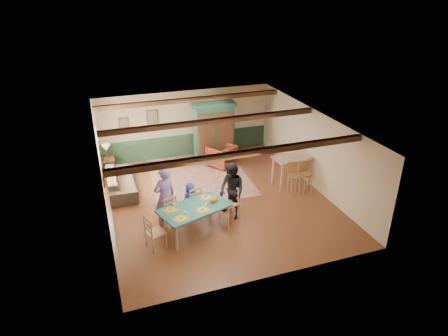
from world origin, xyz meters
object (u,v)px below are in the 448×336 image
object	(u,v)px
dining_chair_far_left	(167,210)
end_table	(109,166)
dining_chair_far_right	(192,201)
table_lamp	(107,152)
armchair	(222,156)
sofa	(121,182)
dining_chair_end_left	(156,232)
person_man	(165,196)
person_woman	(232,191)
cat	(213,200)
bar_stool_left	(294,179)
dining_table	(195,220)
bar_stool_right	(306,178)
counter_table	(291,171)
person_child	(190,199)
dining_chair_end_right	(229,203)
armoire	(214,132)

from	to	relation	value
dining_chair_far_left	end_table	bearing A→B (deg)	-90.30
dining_chair_far_right	table_lamp	world-z (taller)	table_lamp
armchair	sofa	distance (m)	3.99
dining_chair_end_left	person_man	size ratio (longest dim) A/B	0.55
person_woman	cat	xyz separation A→B (m)	(-0.69, -0.34, 0.02)
sofa	bar_stool_left	distance (m)	5.88
dining_table	bar_stool_right	distance (m)	4.33
sofa	dining_chair_far_right	bearing A→B (deg)	-140.77
bar_stool_right	counter_table	bearing A→B (deg)	104.73
counter_table	dining_chair_end_left	bearing A→B (deg)	-158.10
dining_chair_end_left	armchair	xyz separation A→B (m)	(3.39, 4.41, -0.09)
bar_stool_left	dining_table	bearing A→B (deg)	-157.38
person_woman	armchair	bearing A→B (deg)	147.26
dining_table	armchair	bearing A→B (deg)	61.24
person_child	cat	xyz separation A→B (m)	(0.46, -0.87, 0.37)
cat	dining_chair_end_right	bearing A→B (deg)	9.46
dining_chair_end_right	cat	world-z (taller)	dining_chair_end_right
dining_chair_end_left	counter_table	bearing A→B (deg)	-86.46
person_man	person_woman	bearing A→B (deg)	154.13
dining_chair_end_left	person_man	bearing A→B (deg)	-43.15
table_lamp	dining_chair_end_left	bearing A→B (deg)	-80.86
person_woman	sofa	world-z (taller)	person_woman
person_woman	armchair	distance (m)	3.74
dining_table	table_lamp	size ratio (longest dim) A/B	3.48
bar_stool_left	person_child	bearing A→B (deg)	-171.57
armoire	armchair	distance (m)	1.00
dining_chair_end_right	person_child	bearing A→B (deg)	-136.85
dining_chair_end_left	sofa	bearing A→B (deg)	-10.11
person_woman	table_lamp	xyz separation A→B (m)	(-3.29, 4.32, -0.00)
sofa	armchair	bearing A→B (deg)	-77.98
armchair	table_lamp	size ratio (longest dim) A/B	1.68
table_lamp	bar_stool_left	world-z (taller)	table_lamp
dining_chair_end_right	person_woman	world-z (taller)	person_woman
end_table	bar_stool_left	world-z (taller)	bar_stool_left
armoire	dining_chair_far_right	bearing A→B (deg)	-115.49
person_man	bar_stool_right	bearing A→B (deg)	166.02
dining_chair_far_right	dining_chair_end_left	bearing A→B (deg)	24.92
person_man	counter_table	bearing A→B (deg)	173.70
dining_chair_far_left	cat	bearing A→B (deg)	139.20
person_man	sofa	size ratio (longest dim) A/B	0.81
dining_chair_far_left	dining_chair_end_right	xyz separation A→B (m)	(1.84, -0.21, 0.00)
person_man	bar_stool_left	distance (m)	4.46
dining_table	sofa	xyz separation A→B (m)	(-1.71, 3.25, -0.07)
person_child	armchair	world-z (taller)	person_child
dining_chair_far_left	dining_chair_far_right	xyz separation A→B (m)	(0.82, 0.27, 0.00)
dining_chair_end_right	dining_table	bearing A→B (deg)	-90.00
dining_chair_end_right	table_lamp	bearing A→B (deg)	-162.15
bar_stool_left	bar_stool_right	xyz separation A→B (m)	(0.45, -0.00, -0.02)
dining_chair_far_right	bar_stool_left	distance (m)	3.59
dining_chair_end_left	person_woman	xyz separation A→B (m)	(2.47, 0.82, 0.38)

